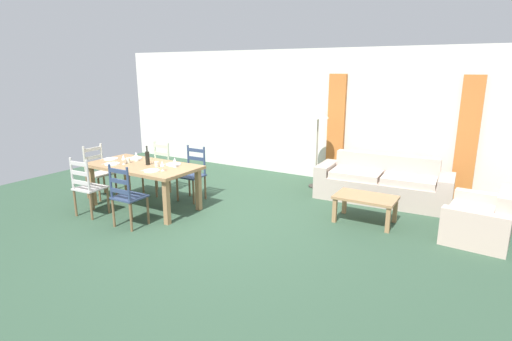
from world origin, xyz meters
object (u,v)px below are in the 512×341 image
object	(u,v)px
dining_chair_far_right	(193,174)
dining_chair_far_left	(158,168)
coffee_cup_secondary	(128,160)
coffee_table	(366,200)
dining_chair_near_left	(87,187)
wine_glass_far_right	(175,160)
dining_table	(143,170)
wine_glass_near_left	(123,158)
wine_glass_near_right	(162,164)
armchair_upholstered	(484,221)
standing_lamp	(318,116)
couch	(383,185)
wine_bottle	(147,158)
dining_chair_head_west	(99,172)
coffee_cup_primary	(157,164)
dining_chair_near_right	(127,196)
wine_glass_far_left	(136,155)

from	to	relation	value
dining_chair_far_right	dining_chair_far_left	bearing A→B (deg)	-178.65
coffee_cup_secondary	coffee_table	xyz separation A→B (m)	(3.70, 1.27, -0.44)
dining_chair_near_left	wine_glass_far_right	world-z (taller)	dining_chair_near_left
dining_table	wine_glass_far_right	world-z (taller)	wine_glass_far_right
wine_glass_near_left	wine_glass_near_right	bearing A→B (deg)	-0.35
dining_chair_far_right	armchair_upholstered	xyz separation A→B (m)	(4.57, 0.70, -0.23)
wine_glass_near_right	standing_lamp	size ratio (longest dim) A/B	0.10
standing_lamp	couch	bearing A→B (deg)	-7.81
wine_bottle	coffee_table	bearing A→B (deg)	19.74
dining_chair_head_west	coffee_cup_primary	size ratio (longest dim) A/B	10.67
dining_chair_far_right	dining_chair_head_west	size ratio (longest dim) A/B	1.00
couch	dining_chair_near_left	bearing A→B (deg)	-140.34
dining_chair_near_left	dining_chair_far_right	bearing A→B (deg)	59.43
dining_chair_near_right	coffee_cup_secondary	bearing A→B (deg)	135.45
dining_chair_far_right	wine_glass_near_right	bearing A→B (deg)	-79.80
dining_table	wine_glass_near_left	bearing A→B (deg)	-154.95
wine_glass_far_right	coffee_table	distance (m)	3.06
dining_chair_near_left	dining_chair_far_left	xyz separation A→B (m)	(0.06, 1.49, 0.00)
wine_bottle	standing_lamp	xyz separation A→B (m)	(1.94, 2.59, 0.54)
coffee_cup_secondary	coffee_table	distance (m)	3.93
dining_chair_head_west	coffee_table	distance (m)	4.71
coffee_cup_secondary	standing_lamp	xyz separation A→B (m)	(2.31, 2.67, 0.62)
wine_glass_far_left	coffee_cup_secondary	xyz separation A→B (m)	(-0.00, -0.18, -0.07)
coffee_cup_secondary	armchair_upholstered	size ratio (longest dim) A/B	0.07
dining_chair_far_right	coffee_table	distance (m)	3.02
dining_chair_near_left	dining_chair_far_right	size ratio (longest dim) A/B	1.00
wine_bottle	dining_chair_far_left	bearing A→B (deg)	124.64
dining_table	couch	distance (m)	4.17
dining_chair_head_west	wine_glass_near_left	distance (m)	0.95
dining_table	dining_chair_far_right	distance (m)	0.89
dining_chair_near_left	coffee_table	size ratio (longest dim) A/B	1.07
dining_chair_far_right	wine_glass_near_left	distance (m)	1.22
dining_chair_far_left	wine_glass_far_left	bearing A→B (deg)	-79.13
wine_glass_far_right	coffee_table	world-z (taller)	wine_glass_far_right
coffee_cup_primary	wine_glass_far_right	bearing A→B (deg)	26.99
dining_chair_near_left	coffee_table	world-z (taller)	dining_chair_near_left
dining_chair_near_right	coffee_table	xyz separation A→B (m)	(2.98, 1.97, -0.12)
dining_chair_near_left	dining_chair_far_right	world-z (taller)	same
coffee_cup_primary	dining_chair_far_right	bearing A→B (deg)	82.70
dining_chair_near_right	wine_glass_far_left	size ratio (longest dim) A/B	5.96
dining_chair_far_right	dining_chair_near_left	bearing A→B (deg)	-120.57
wine_glass_near_right	wine_bottle	bearing A→B (deg)	159.92
coffee_cup_primary	coffee_table	size ratio (longest dim) A/B	0.10
dining_table	coffee_cup_secondary	size ratio (longest dim) A/B	21.11
dining_chair_near_left	wine_glass_far_right	xyz separation A→B (m)	(1.06, 0.88, 0.38)
dining_chair_near_left	standing_lamp	world-z (taller)	standing_lamp
dining_chair_near_left	wine_glass_far_right	bearing A→B (deg)	39.58
wine_glass_near_left	coffee_cup_primary	world-z (taller)	wine_glass_near_left
wine_glass_near_left	couch	xyz separation A→B (m)	(3.66, 2.58, -0.57)
standing_lamp	dining_table	bearing A→B (deg)	-127.43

